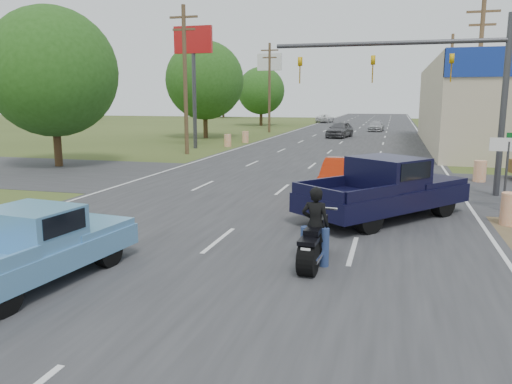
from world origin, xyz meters
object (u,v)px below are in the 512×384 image
(distant_car_grey, at_px, (340,130))
(distant_car_white, at_px, (325,119))
(rider, at_px, (315,229))
(distant_car_silver, at_px, (376,126))
(blue_pickup, at_px, (35,244))
(motorcycle, at_px, (314,244))
(red_convertible, at_px, (347,182))
(navy_pickup, at_px, (387,188))

(distant_car_grey, distance_m, distant_car_white, 32.15)
(rider, bearing_deg, distant_car_silver, -86.32)
(blue_pickup, bearing_deg, motorcycle, 30.97)
(distant_car_grey, distance_m, distant_car_silver, 11.63)
(distant_car_grey, xyz_separation_m, distant_car_silver, (3.13, 11.19, -0.19))
(red_convertible, height_order, blue_pickup, red_convertible)
(rider, bearing_deg, distant_car_grey, -81.63)
(blue_pickup, height_order, distant_car_white, blue_pickup)
(motorcycle, xyz_separation_m, blue_pickup, (-5.49, -2.49, 0.26))
(distant_car_silver, bearing_deg, motorcycle, -86.18)
(distant_car_grey, relative_size, distant_car_white, 1.00)
(motorcycle, height_order, distant_car_white, distant_car_white)
(distant_car_grey, bearing_deg, distant_car_white, 109.98)
(red_convertible, height_order, motorcycle, red_convertible)
(navy_pickup, bearing_deg, distant_car_silver, 131.06)
(motorcycle, height_order, distant_car_silver, motorcycle)
(rider, relative_size, distant_car_white, 0.37)
(navy_pickup, relative_size, distant_car_silver, 1.45)
(motorcycle, xyz_separation_m, rider, (0.00, 0.07, 0.33))
(rider, bearing_deg, blue_pickup, 28.13)
(motorcycle, height_order, blue_pickup, blue_pickup)
(rider, xyz_separation_m, distant_car_white, (-9.33, 71.05, -0.23))
(red_convertible, bearing_deg, distant_car_silver, 92.80)
(distant_car_white, bearing_deg, navy_pickup, 107.02)
(navy_pickup, bearing_deg, rider, -67.36)
(distant_car_white, bearing_deg, rider, 105.14)
(navy_pickup, height_order, distant_car_silver, navy_pickup)
(blue_pickup, bearing_deg, navy_pickup, 54.92)
(navy_pickup, xyz_separation_m, distant_car_white, (-10.85, 65.74, -0.35))
(red_convertible, distance_m, distant_car_grey, 32.27)
(navy_pickup, relative_size, distant_car_white, 1.30)
(distant_car_grey, height_order, distant_car_white, distant_car_grey)
(blue_pickup, distance_m, distant_car_grey, 42.02)
(rider, distance_m, navy_pickup, 5.53)
(navy_pickup, bearing_deg, distant_car_grey, 137.09)
(rider, bearing_deg, red_convertible, -87.20)
(motorcycle, bearing_deg, blue_pickup, -152.48)
(rider, xyz_separation_m, distant_car_silver, (-0.47, 50.61, -0.27))
(distant_car_grey, bearing_deg, rider, -75.05)
(motorcycle, height_order, distant_car_grey, distant_car_grey)
(red_convertible, relative_size, rider, 2.79)
(blue_pickup, distance_m, navy_pickup, 10.55)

